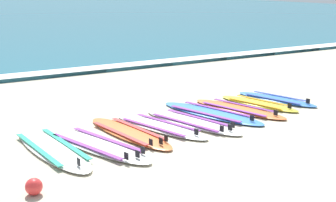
{
  "coord_description": "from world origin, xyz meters",
  "views": [
    {
      "loc": [
        -4.83,
        -6.98,
        2.64
      ],
      "look_at": [
        -0.13,
        1.03,
        0.25
      ],
      "focal_mm": 49.73,
      "sensor_mm": 36.0,
      "label": 1
    }
  ],
  "objects": [
    {
      "name": "ground_plane",
      "position": [
        0.0,
        0.0,
        0.0
      ],
      "size": [
        80.0,
        80.0,
        0.0
      ],
      "primitive_type": "plane",
      "color": "#B7AD93"
    },
    {
      "name": "surfboard_6",
      "position": [
        1.24,
        0.41,
        0.04
      ],
      "size": [
        1.17,
        2.33,
        0.18
      ],
      "color": "orange",
      "rests_on": "ground"
    },
    {
      "name": "beach_ball",
      "position": [
        -3.54,
        -1.41,
        0.11
      ],
      "size": [
        0.22,
        0.22,
        0.22
      ],
      "primitive_type": "sphere",
      "color": "red",
      "rests_on": "ground"
    },
    {
      "name": "surfboard_1",
      "position": [
        -2.18,
        -0.15,
        0.04
      ],
      "size": [
        1.32,
        2.57,
        0.18
      ],
      "color": "silver",
      "rests_on": "ground"
    },
    {
      "name": "surfboard_5",
      "position": [
        0.56,
        0.44,
        0.04
      ],
      "size": [
        1.32,
        2.56,
        0.18
      ],
      "color": "#3875CC",
      "rests_on": "ground"
    },
    {
      "name": "surfboard_4",
      "position": [
        -0.13,
        0.13,
        0.04
      ],
      "size": [
        1.19,
        2.41,
        0.18
      ],
      "color": "white",
      "rests_on": "ground"
    },
    {
      "name": "wave_foam_strip",
      "position": [
        0.0,
        6.11,
        0.06
      ],
      "size": [
        80.0,
        0.71,
        0.11
      ],
      "primitive_type": "cube",
      "color": "white",
      "rests_on": "ground"
    },
    {
      "name": "surfboard_3",
      "position": [
        -0.79,
        0.19,
        0.04
      ],
      "size": [
        1.18,
        2.3,
        0.18
      ],
      "color": "white",
      "rests_on": "ground"
    },
    {
      "name": "surfboard_7",
      "position": [
        1.9,
        0.54,
        0.04
      ],
      "size": [
        0.99,
        2.02,
        0.18
      ],
      "color": "yellow",
      "rests_on": "ground"
    },
    {
      "name": "surfboard_8",
      "position": [
        2.52,
        0.64,
        0.04
      ],
      "size": [
        1.04,
        2.05,
        0.18
      ],
      "color": "#3875CC",
      "rests_on": "ground"
    },
    {
      "name": "surfboard_0",
      "position": [
        -2.87,
        0.06,
        0.04
      ],
      "size": [
        0.89,
        2.61,
        0.18
      ],
      "color": "silver",
      "rests_on": "ground"
    },
    {
      "name": "surfboard_2",
      "position": [
        -1.45,
        0.14,
        0.04
      ],
      "size": [
        0.94,
        2.38,
        0.18
      ],
      "color": "orange",
      "rests_on": "ground"
    }
  ]
}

